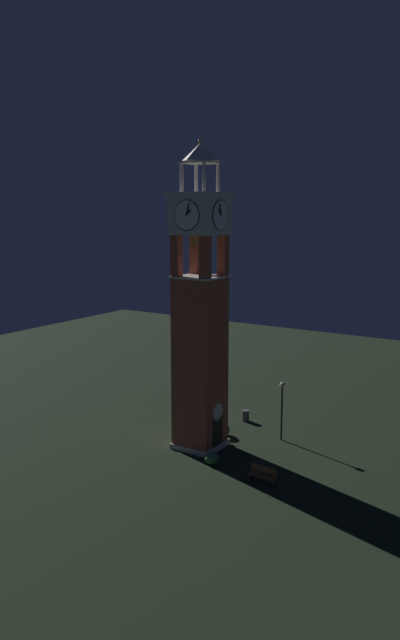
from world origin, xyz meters
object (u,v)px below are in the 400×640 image
clock_tower (200,323)px  lamp_post (282,400)px  trash_bin (246,416)px  park_bench (263,475)px

clock_tower → lamp_post: 7.67m
lamp_post → trash_bin: (1.97, 3.77, -2.34)m
lamp_post → trash_bin: bearing=62.4°
lamp_post → trash_bin: size_ratio=4.95×
clock_tower → trash_bin: (5.85, -0.13, -7.68)m
park_bench → trash_bin: bearing=34.1°
clock_tower → lamp_post: size_ratio=4.84×
lamp_post → park_bench: bearing=-163.2°
clock_tower → trash_bin: 9.66m
park_bench → lamp_post: bearing=16.8°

